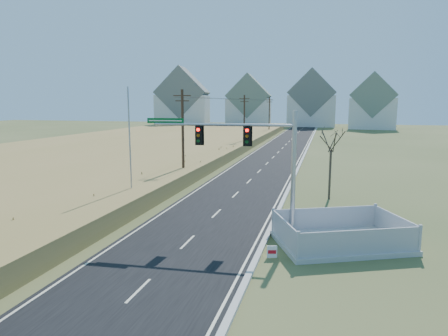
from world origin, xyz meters
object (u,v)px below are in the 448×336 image
open_sign (272,252)px  bare_tree (331,139)px  fence_enclosure (341,240)px  flagpole (130,159)px  traffic_signal_mast (261,159)px

open_sign → bare_tree: bare_tree is taller
fence_enclosure → flagpole: bearing=137.8°
traffic_signal_mast → open_sign: traffic_signal_mast is taller
fence_enclosure → open_sign: fence_enclosure is taller
flagpole → bare_tree: 15.71m
traffic_signal_mast → fence_enclosure: traffic_signal_mast is taller
fence_enclosure → bare_tree: bare_tree is taller
fence_enclosure → flagpole: size_ratio=0.90×
traffic_signal_mast → bare_tree: size_ratio=1.51×
flagpole → traffic_signal_mast: bearing=-21.6°
flagpole → open_sign: bearing=-33.9°
flagpole → bare_tree: (14.64, 5.55, 1.34)m
open_sign → flagpole: flagpole is taller
flagpole → bare_tree: flagpole is taller
open_sign → bare_tree: 14.54m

